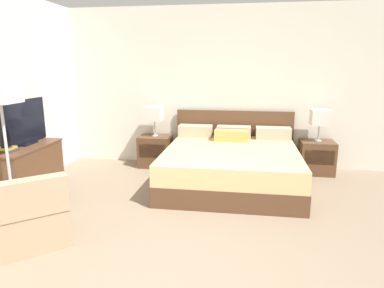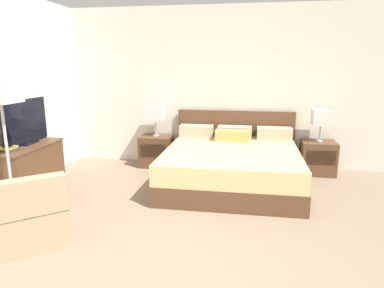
% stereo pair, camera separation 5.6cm
% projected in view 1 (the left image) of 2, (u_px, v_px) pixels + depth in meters
% --- Properties ---
extents(ground_plane, '(11.06, 11.06, 0.00)m').
position_uv_depth(ground_plane, '(163.00, 286.00, 2.85)').
color(ground_plane, '#84705B').
extents(wall_back, '(6.38, 0.06, 2.80)m').
position_uv_depth(wall_back, '(210.00, 88.00, 6.11)').
color(wall_back, silver).
rests_on(wall_back, ground).
extents(bed, '(2.06, 2.13, 1.01)m').
position_uv_depth(bed, '(231.00, 164.00, 5.26)').
color(bed, brown).
rests_on(bed, ground).
extents(nightstand_left, '(0.55, 0.47, 0.55)m').
position_uv_depth(nightstand_left, '(155.00, 151.00, 6.20)').
color(nightstand_left, brown).
rests_on(nightstand_left, ground).
extents(nightstand_right, '(0.55, 0.47, 0.55)m').
position_uv_depth(nightstand_right, '(316.00, 157.00, 5.78)').
color(nightstand_right, brown).
rests_on(nightstand_right, ground).
extents(table_lamp_left, '(0.29, 0.29, 0.53)m').
position_uv_depth(table_lamp_left, '(154.00, 114.00, 6.05)').
color(table_lamp_left, '#B7B7BC').
rests_on(table_lamp_left, nightstand_left).
extents(table_lamp_right, '(0.29, 0.29, 0.53)m').
position_uv_depth(table_lamp_right, '(320.00, 118.00, 5.63)').
color(table_lamp_right, '#B7B7BC').
rests_on(table_lamp_right, nightstand_right).
extents(dresser, '(0.56, 1.09, 0.75)m').
position_uv_depth(dresser, '(25.00, 172.00, 4.61)').
color(dresser, brown).
rests_on(dresser, ground).
extents(tv, '(0.18, 0.91, 0.60)m').
position_uv_depth(tv, '(24.00, 123.00, 4.56)').
color(tv, black).
rests_on(tv, dresser).
extents(book_red_cover, '(0.28, 0.23, 0.03)m').
position_uv_depth(book_red_cover, '(7.00, 150.00, 4.25)').
color(book_red_cover, '#383333').
rests_on(book_red_cover, dresser).
extents(book_blue_cover, '(0.18, 0.19, 0.02)m').
position_uv_depth(book_blue_cover, '(6.00, 148.00, 4.24)').
color(book_blue_cover, gold).
rests_on(book_blue_cover, book_red_cover).
extents(armchair_by_window, '(0.97, 0.97, 0.76)m').
position_uv_depth(armchair_by_window, '(30.00, 218.00, 3.47)').
color(armchair_by_window, '#9E8466').
rests_on(armchair_by_window, ground).
extents(floor_lamp, '(0.34, 0.34, 1.64)m').
position_uv_depth(floor_lamp, '(1.00, 103.00, 3.70)').
color(floor_lamp, '#B7B7BC').
rests_on(floor_lamp, ground).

